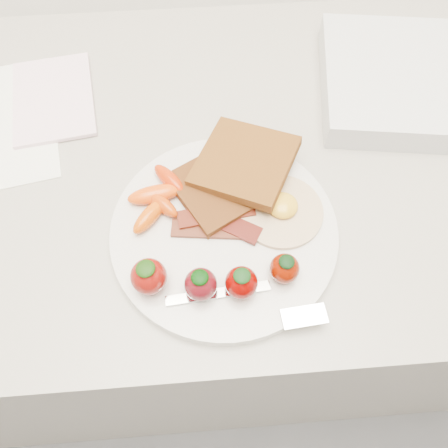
{
  "coord_description": "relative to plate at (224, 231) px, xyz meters",
  "views": [
    {
      "loc": [
        -0.01,
        1.33,
        1.37
      ],
      "look_at": [
        0.01,
        1.57,
        0.93
      ],
      "focal_mm": 35.0,
      "sensor_mm": 36.0,
      "label": 1
    }
  ],
  "objects": [
    {
      "name": "strawberries",
      "position": [
        -0.02,
        -0.07,
        0.03
      ],
      "size": [
        0.18,
        0.05,
        0.05
      ],
      "color": "maroon",
      "rests_on": "plate"
    },
    {
      "name": "notepad",
      "position": [
        -0.23,
        0.24,
        -0.0
      ],
      "size": [
        0.13,
        0.18,
        0.01
      ],
      "primitive_type": "cube",
      "rotation": [
        0.0,
        0.0,
        0.15
      ],
      "color": "#FED3E2",
      "rests_on": "paper_sheet"
    },
    {
      "name": "baby_carrots",
      "position": [
        -0.08,
        0.04,
        0.02
      ],
      "size": [
        0.08,
        0.1,
        0.02
      ],
      "color": "#E44C0B",
      "rests_on": "plate"
    },
    {
      "name": "toast_upper",
      "position": [
        0.03,
        0.08,
        0.03
      ],
      "size": [
        0.15,
        0.15,
        0.03
      ],
      "primitive_type": "cube",
      "rotation": [
        0.0,
        -0.1,
        -0.48
      ],
      "color": "#4A2E12",
      "rests_on": "toast_lower"
    },
    {
      "name": "bacon_strips",
      "position": [
        -0.01,
        0.01,
        0.01
      ],
      "size": [
        0.11,
        0.07,
        0.01
      ],
      "color": "#4B1910",
      "rests_on": "plate"
    },
    {
      "name": "fried_egg",
      "position": [
        0.07,
        0.02,
        0.01
      ],
      "size": [
        0.11,
        0.11,
        0.02
      ],
      "color": "beige",
      "rests_on": "plate"
    },
    {
      "name": "plate",
      "position": [
        0.0,
        0.0,
        0.0
      ],
      "size": [
        0.27,
        0.27,
        0.02
      ],
      "primitive_type": "cylinder",
      "color": "silver",
      "rests_on": "counter"
    },
    {
      "name": "toast_lower",
      "position": [
        -0.0,
        0.05,
        0.02
      ],
      "size": [
        0.14,
        0.14,
        0.01
      ],
      "primitive_type": "cube",
      "rotation": [
        0.0,
        0.0,
        0.51
      ],
      "color": "#452311",
      "rests_on": "plate"
    },
    {
      "name": "fork",
      "position": [
        0.03,
        -0.1,
        0.01
      ],
      "size": [
        0.17,
        0.06,
        0.0
      ],
      "color": "silver",
      "rests_on": "plate"
    },
    {
      "name": "appliance",
      "position": [
        0.3,
        0.21,
        0.01
      ],
      "size": [
        0.32,
        0.27,
        0.04
      ],
      "primitive_type": "cube",
      "rotation": [
        0.0,
        0.0,
        -0.14
      ],
      "color": "silver",
      "rests_on": "counter"
    },
    {
      "name": "counter",
      "position": [
        -0.01,
        0.13,
        -0.46
      ],
      "size": [
        2.0,
        0.6,
        0.9
      ],
      "primitive_type": "cube",
      "color": "gray",
      "rests_on": "ground"
    }
  ]
}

